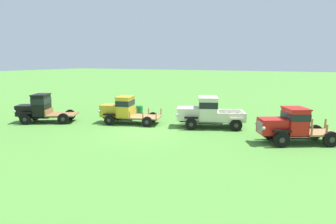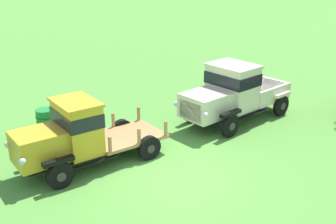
{
  "view_description": "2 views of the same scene",
  "coord_description": "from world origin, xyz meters",
  "px_view_note": "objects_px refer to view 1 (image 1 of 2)",
  "views": [
    {
      "loc": [
        9.08,
        -14.66,
        4.75
      ],
      "look_at": [
        0.7,
        2.65,
        1.0
      ],
      "focal_mm": 28.0,
      "sensor_mm": 36.0,
      "label": 1
    },
    {
      "loc": [
        -4.13,
        -9.85,
        6.14
      ],
      "look_at": [
        0.7,
        2.65,
        1.0
      ],
      "focal_mm": 45.0,
      "sensor_mm": 36.0,
      "label": 2
    }
  ],
  "objects_px": {
    "vintage_truck_second_in_line": "(124,110)",
    "oil_drum_near_fence": "(139,110)",
    "oil_drum_beside_row": "(114,110)",
    "vintage_truck_far_side": "(291,125)",
    "vintage_truck_foreground_near": "(41,108)",
    "vintage_truck_midrow_center": "(210,112)"
  },
  "relations": [
    {
      "from": "vintage_truck_second_in_line",
      "to": "oil_drum_near_fence",
      "type": "bearing_deg",
      "value": 99.98
    },
    {
      "from": "vintage_truck_second_in_line",
      "to": "oil_drum_beside_row",
      "type": "xyz_separation_m",
      "value": [
        -2.66,
        2.3,
        -0.65
      ]
    },
    {
      "from": "vintage_truck_far_side",
      "to": "oil_drum_beside_row",
      "type": "relative_size",
      "value": 5.53
    },
    {
      "from": "vintage_truck_foreground_near",
      "to": "vintage_truck_midrow_center",
      "type": "distance_m",
      "value": 13.1
    },
    {
      "from": "vintage_truck_far_side",
      "to": "vintage_truck_second_in_line",
      "type": "bearing_deg",
      "value": -179.72
    },
    {
      "from": "vintage_truck_midrow_center",
      "to": "oil_drum_beside_row",
      "type": "height_order",
      "value": "vintage_truck_midrow_center"
    },
    {
      "from": "vintage_truck_foreground_near",
      "to": "oil_drum_beside_row",
      "type": "height_order",
      "value": "vintage_truck_foreground_near"
    },
    {
      "from": "vintage_truck_second_in_line",
      "to": "vintage_truck_midrow_center",
      "type": "height_order",
      "value": "vintage_truck_midrow_center"
    },
    {
      "from": "vintage_truck_midrow_center",
      "to": "oil_drum_near_fence",
      "type": "height_order",
      "value": "vintage_truck_midrow_center"
    },
    {
      "from": "vintage_truck_foreground_near",
      "to": "oil_drum_beside_row",
      "type": "xyz_separation_m",
      "value": [
        3.39,
        4.88,
        -0.71
      ]
    },
    {
      "from": "vintage_truck_far_side",
      "to": "oil_drum_beside_row",
      "type": "bearing_deg",
      "value": 171.14
    },
    {
      "from": "vintage_truck_foreground_near",
      "to": "oil_drum_near_fence",
      "type": "distance_m",
      "value": 7.96
    },
    {
      "from": "vintage_truck_second_in_line",
      "to": "vintage_truck_far_side",
      "type": "distance_m",
      "value": 11.7
    },
    {
      "from": "vintage_truck_second_in_line",
      "to": "vintage_truck_far_side",
      "type": "height_order",
      "value": "vintage_truck_far_side"
    },
    {
      "from": "vintage_truck_foreground_near",
      "to": "vintage_truck_far_side",
      "type": "relative_size",
      "value": 1.0
    },
    {
      "from": "vintage_truck_midrow_center",
      "to": "vintage_truck_far_side",
      "type": "height_order",
      "value": "vintage_truck_midrow_center"
    },
    {
      "from": "oil_drum_near_fence",
      "to": "oil_drum_beside_row",
      "type": "bearing_deg",
      "value": -158.53
    },
    {
      "from": "vintage_truck_foreground_near",
      "to": "oil_drum_beside_row",
      "type": "bearing_deg",
      "value": 55.25
    },
    {
      "from": "vintage_truck_second_in_line",
      "to": "vintage_truck_foreground_near",
      "type": "bearing_deg",
      "value": -156.86
    },
    {
      "from": "vintage_truck_second_in_line",
      "to": "oil_drum_beside_row",
      "type": "height_order",
      "value": "vintage_truck_second_in_line"
    },
    {
      "from": "oil_drum_beside_row",
      "to": "vintage_truck_second_in_line",
      "type": "bearing_deg",
      "value": -40.82
    },
    {
      "from": "vintage_truck_second_in_line",
      "to": "vintage_truck_far_side",
      "type": "bearing_deg",
      "value": 0.28
    }
  ]
}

